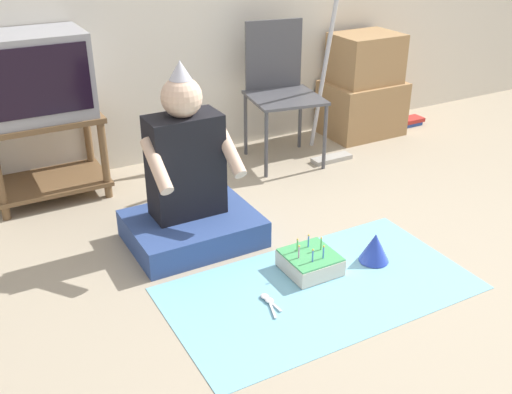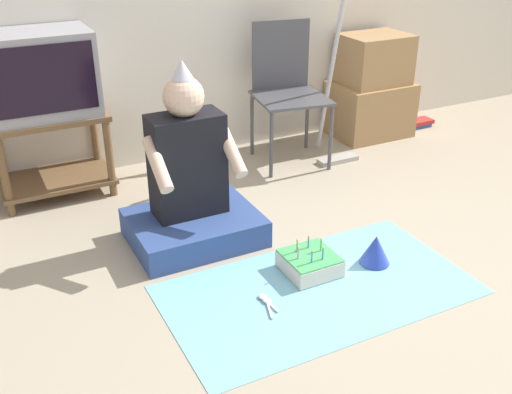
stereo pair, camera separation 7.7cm
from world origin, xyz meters
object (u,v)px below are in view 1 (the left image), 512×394
at_px(tv, 33,76).
at_px(birthday_cake, 310,262).
at_px(folding_chair, 280,83).
at_px(party_hat_blue, 375,247).
at_px(person_seated, 189,191).
at_px(book_pile, 410,121).
at_px(dust_mop, 329,104).
at_px(cardboard_box_stack, 363,89).

bearing_deg(tv, birthday_cake, -57.84).
bearing_deg(folding_chair, party_hat_blue, -101.48).
xyz_separation_m(person_seated, party_hat_blue, (0.68, -0.62, -0.20)).
distance_m(book_pile, birthday_cake, 2.24).
height_order(tv, dust_mop, dust_mop).
bearing_deg(dust_mop, folding_chair, 147.54).
height_order(tv, party_hat_blue, tv).
distance_m(tv, book_pile, 2.78).
xyz_separation_m(person_seated, birthday_cake, (0.37, -0.55, -0.22)).
relative_size(book_pile, party_hat_blue, 1.32).
xyz_separation_m(book_pile, party_hat_blue, (-1.49, -1.41, 0.05)).
bearing_deg(tv, party_hat_blue, -51.03).
height_order(folding_chair, book_pile, folding_chair).
bearing_deg(party_hat_blue, birthday_cake, 166.05).
relative_size(dust_mop, birthday_cake, 5.37).
height_order(tv, person_seated, tv).
bearing_deg(person_seated, folding_chair, 37.40).
relative_size(book_pile, birthday_cake, 0.81).
height_order(dust_mop, book_pile, dust_mop).
height_order(folding_chair, party_hat_blue, folding_chair).
height_order(dust_mop, birthday_cake, dust_mop).
bearing_deg(tv, book_pile, -1.63).
distance_m(book_pile, person_seated, 2.32).
distance_m(cardboard_box_stack, person_seated, 1.91).
relative_size(tv, folding_chair, 0.64).
relative_size(tv, birthday_cake, 2.40).
relative_size(cardboard_box_stack, birthday_cake, 3.07).
bearing_deg(tv, cardboard_box_stack, -0.79).
height_order(person_seated, birthday_cake, person_seated).
bearing_deg(party_hat_blue, cardboard_box_stack, 54.40).
relative_size(folding_chair, birthday_cake, 3.73).
relative_size(folding_chair, cardboard_box_stack, 1.21).
xyz_separation_m(tv, person_seated, (0.52, -0.86, -0.44)).
height_order(book_pile, person_seated, person_seated).
bearing_deg(dust_mop, tv, 170.34).
bearing_deg(birthday_cake, cardboard_box_stack, 45.37).
xyz_separation_m(dust_mop, person_seated, (-1.23, -0.56, -0.10)).
distance_m(dust_mop, person_seated, 1.36).
bearing_deg(cardboard_box_stack, folding_chair, -172.92).
relative_size(cardboard_box_stack, person_seated, 0.80).
xyz_separation_m(cardboard_box_stack, birthday_cake, (-1.36, -1.37, -0.29)).
distance_m(person_seated, party_hat_blue, 0.95).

